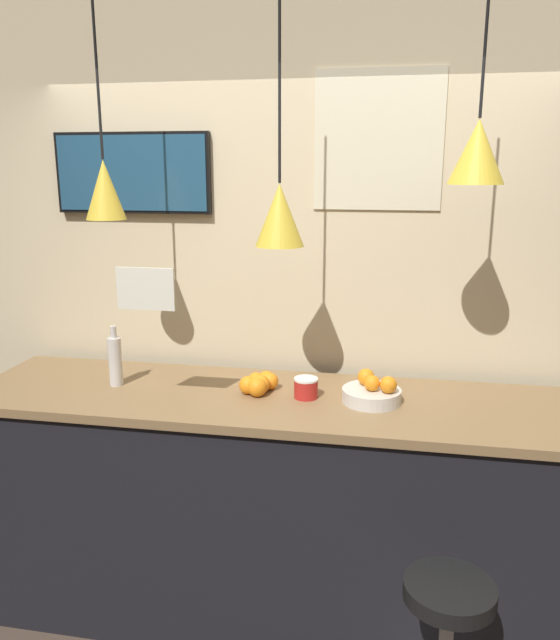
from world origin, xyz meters
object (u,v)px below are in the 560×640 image
juice_bottle (115,360)px  spread_jar (306,388)px  mounted_tv (132,173)px  fruit_bowl (372,392)px

juice_bottle → spread_jar: juice_bottle is taller
mounted_tv → juice_bottle: bearing=-83.8°
fruit_bowl → spread_jar: size_ratio=2.39×
juice_bottle → spread_jar: bearing=0.0°
fruit_bowl → mounted_tv: bearing=161.5°
fruit_bowl → spread_jar: bearing=180.0°
spread_jar → mounted_tv: size_ratio=0.13×
fruit_bowl → mounted_tv: 1.59m
fruit_bowl → spread_jar: (-0.29, 0.00, 0.00)m
spread_jar → mounted_tv: (-0.94, 0.41, 0.92)m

